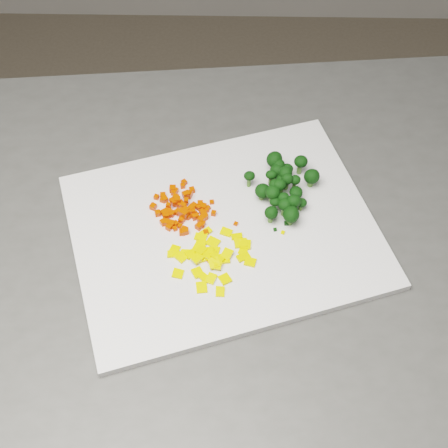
{
  "coord_description": "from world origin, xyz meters",
  "views": [
    {
      "loc": [
        -0.29,
        -0.32,
        1.64
      ],
      "look_at": [
        -0.3,
        0.21,
        0.92
      ],
      "focal_mm": 50.0,
      "sensor_mm": 36.0,
      "label": 1
    }
  ],
  "objects_px": {
    "cutting_board": "(224,230)",
    "broccoli_pile": "(282,184)",
    "carrot_pile": "(182,203)",
    "counter_block": "(194,362)",
    "pepper_pile": "(211,257)"
  },
  "relations": [
    {
      "from": "pepper_pile",
      "to": "cutting_board",
      "type": "bearing_deg",
      "value": 73.26
    },
    {
      "from": "counter_block",
      "to": "broccoli_pile",
      "type": "height_order",
      "value": "broccoli_pile"
    },
    {
      "from": "counter_block",
      "to": "pepper_pile",
      "type": "distance_m",
      "value": 0.47
    },
    {
      "from": "counter_block",
      "to": "carrot_pile",
      "type": "relative_size",
      "value": 10.93
    },
    {
      "from": "cutting_board",
      "to": "counter_block",
      "type": "bearing_deg",
      "value": -176.44
    },
    {
      "from": "broccoli_pile",
      "to": "pepper_pile",
      "type": "bearing_deg",
      "value": -130.48
    },
    {
      "from": "cutting_board",
      "to": "carrot_pile",
      "type": "distance_m",
      "value": 0.07
    },
    {
      "from": "carrot_pile",
      "to": "cutting_board",
      "type": "bearing_deg",
      "value": -29.47
    },
    {
      "from": "carrot_pile",
      "to": "pepper_pile",
      "type": "xyz_separation_m",
      "value": [
        0.04,
        -0.09,
        -0.01
      ]
    },
    {
      "from": "cutting_board",
      "to": "carrot_pile",
      "type": "relative_size",
      "value": 4.5
    },
    {
      "from": "cutting_board",
      "to": "broccoli_pile",
      "type": "bearing_deg",
      "value": 36.69
    },
    {
      "from": "counter_block",
      "to": "pepper_pile",
      "type": "relative_size",
      "value": 9.42
    },
    {
      "from": "cutting_board",
      "to": "pepper_pile",
      "type": "xyz_separation_m",
      "value": [
        -0.02,
        -0.06,
        0.01
      ]
    },
    {
      "from": "cutting_board",
      "to": "pepper_pile",
      "type": "relative_size",
      "value": 3.88
    },
    {
      "from": "counter_block",
      "to": "broccoli_pile",
      "type": "relative_size",
      "value": 9.11
    }
  ]
}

